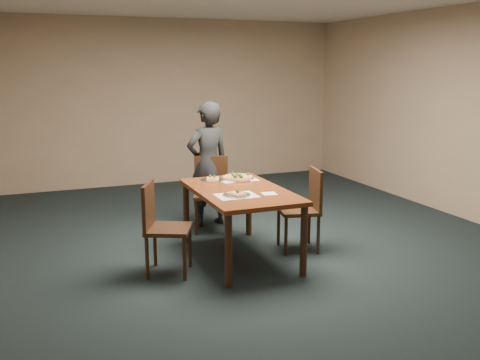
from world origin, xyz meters
name	(u,v)px	position (x,y,z in m)	size (l,w,h in m)	color
ground	(269,252)	(0.00, 0.00, 0.00)	(8.00, 8.00, 0.00)	black
room_shell	(271,93)	(0.00, 0.00, 1.74)	(8.00, 8.00, 8.00)	tan
dining_table	(240,198)	(-0.35, -0.03, 0.66)	(0.90, 1.50, 0.75)	#5A2712
chair_far	(211,189)	(-0.30, 1.09, 0.52)	(0.54, 0.54, 0.91)	black
chair_left	(160,223)	(-1.23, -0.13, 0.52)	(0.56, 0.56, 0.91)	black
chair_right	(305,204)	(0.42, -0.04, 0.52)	(0.50, 0.50, 0.91)	black
diner	(208,164)	(-0.28, 1.26, 0.79)	(0.58, 0.38, 1.58)	black
placemat_main	(238,179)	(-0.19, 0.46, 0.75)	(0.42, 0.32, 0.00)	white
placemat_near	(237,196)	(-0.49, -0.27, 0.75)	(0.40, 0.30, 0.00)	white
pizza_pan	(238,177)	(-0.19, 0.45, 0.77)	(0.37, 0.37, 0.07)	silver
slice_plate_near	(237,194)	(-0.49, -0.27, 0.76)	(0.28, 0.28, 0.06)	silver
slice_plate_far	(213,179)	(-0.47, 0.51, 0.76)	(0.28, 0.28, 0.06)	silver
napkin	(269,194)	(-0.16, -0.33, 0.75)	(0.14, 0.14, 0.01)	white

